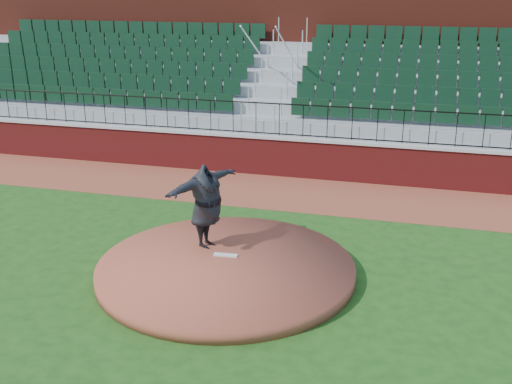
# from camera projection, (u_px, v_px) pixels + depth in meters

# --- Properties ---
(ground) EXTENTS (90.00, 90.00, 0.00)m
(ground) POSITION_uv_depth(u_px,v_px,m) (237.00, 271.00, 13.10)
(ground) COLOR #1B4513
(ground) RESTS_ON ground
(warning_track) EXTENTS (34.00, 3.20, 0.01)m
(warning_track) POSITION_uv_depth(u_px,v_px,m) (291.00, 192.00, 18.03)
(warning_track) COLOR brown
(warning_track) RESTS_ON ground
(field_wall) EXTENTS (34.00, 0.35, 1.20)m
(field_wall) POSITION_uv_depth(u_px,v_px,m) (302.00, 159.00, 19.29)
(field_wall) COLOR maroon
(field_wall) RESTS_ON ground
(wall_cap) EXTENTS (34.00, 0.45, 0.10)m
(wall_cap) POSITION_uv_depth(u_px,v_px,m) (303.00, 138.00, 19.08)
(wall_cap) COLOR #B7B7B7
(wall_cap) RESTS_ON field_wall
(wall_railing) EXTENTS (34.00, 0.05, 1.00)m
(wall_railing) POSITION_uv_depth(u_px,v_px,m) (303.00, 121.00, 18.91)
(wall_railing) COLOR black
(wall_railing) RESTS_ON wall_cap
(seating_stands) EXTENTS (34.00, 5.10, 4.60)m
(seating_stands) POSITION_uv_depth(u_px,v_px,m) (319.00, 91.00, 21.23)
(seating_stands) COLOR gray
(seating_stands) RESTS_ON ground
(concourse_wall) EXTENTS (34.00, 0.50, 5.50)m
(concourse_wall) POSITION_uv_depth(u_px,v_px,m) (332.00, 67.00, 23.64)
(concourse_wall) COLOR maroon
(concourse_wall) RESTS_ON ground
(pitchers_mound) EXTENTS (5.43, 5.43, 0.25)m
(pitchers_mound) POSITION_uv_depth(u_px,v_px,m) (226.00, 269.00, 12.93)
(pitchers_mound) COLOR brown
(pitchers_mound) RESTS_ON ground
(pitching_rubber) EXTENTS (0.53, 0.17, 0.03)m
(pitching_rubber) POSITION_uv_depth(u_px,v_px,m) (226.00, 255.00, 13.25)
(pitching_rubber) COLOR silver
(pitching_rubber) RESTS_ON pitchers_mound
(pitcher) EXTENTS (1.36, 2.42, 1.90)m
(pitcher) POSITION_uv_depth(u_px,v_px,m) (206.00, 206.00, 13.45)
(pitcher) COLOR black
(pitcher) RESTS_ON pitchers_mound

